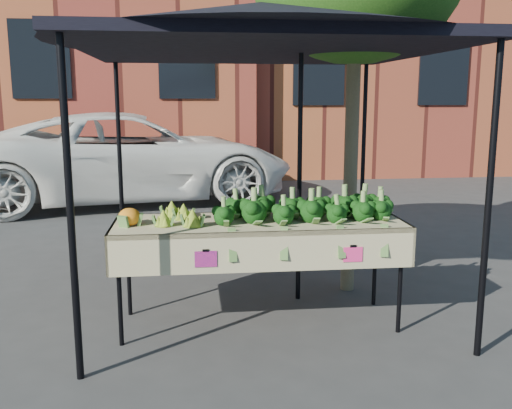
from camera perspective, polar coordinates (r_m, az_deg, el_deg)
name	(u,v)px	position (r m, az deg, el deg)	size (l,w,h in m)	color
ground	(257,326)	(4.89, 0.14, -12.20)	(90.00, 90.00, 0.00)	#323234
table	(259,273)	(4.81, 0.30, -6.90)	(2.41, 0.83, 0.90)	#C2B791
canopy	(261,157)	(5.25, 0.51, 4.87)	(3.16, 3.16, 2.74)	black
broccoli_heap	(305,204)	(4.75, 4.93, 0.01)	(1.59, 0.56, 0.25)	black
romanesco_cluster	(178,211)	(4.67, -7.87, -0.61)	(0.42, 0.56, 0.19)	#8EA52C
cauliflower_pair	(129,215)	(4.61, -12.67, -1.04)	(0.19, 0.19, 0.17)	orange
vehicle	(127,38)	(10.79, -12.92, 16.12)	(2.75, 1.65, 5.95)	white
street_tree	(353,94)	(5.55, 9.77, 10.99)	(1.98, 1.98, 3.89)	#1E4C14
building_left	(15,0)	(17.25, -23.19, 18.49)	(12.00, 8.00, 9.00)	maroon
building_right	(435,20)	(18.73, 17.59, 17.37)	(12.00, 8.00, 8.50)	maroon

